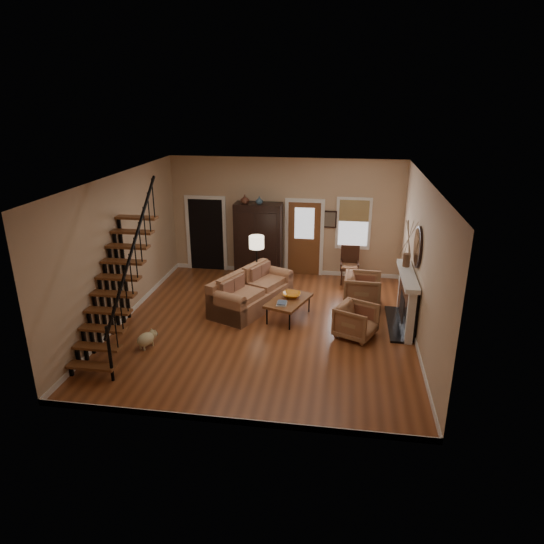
# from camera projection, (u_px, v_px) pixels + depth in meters

# --- Properties ---
(room) EXTENTS (7.00, 7.33, 3.30)m
(room) POSITION_uv_depth(u_px,v_px,m) (260.00, 239.00, 12.06)
(room) COLOR brown
(room) RESTS_ON ground
(staircase) EXTENTS (0.94, 2.80, 3.20)m
(staircase) POSITION_uv_depth(u_px,v_px,m) (114.00, 272.00, 9.52)
(staircase) COLOR brown
(staircase) RESTS_ON ground
(fireplace) EXTENTS (0.33, 1.95, 2.30)m
(fireplace) POSITION_uv_depth(u_px,v_px,m) (409.00, 295.00, 10.66)
(fireplace) COLOR black
(fireplace) RESTS_ON ground
(armoire) EXTENTS (1.30, 0.60, 2.10)m
(armoire) POSITION_uv_depth(u_px,v_px,m) (259.00, 240.00, 13.55)
(armoire) COLOR black
(armoire) RESTS_ON ground
(vase_a) EXTENTS (0.24, 0.24, 0.25)m
(vase_a) POSITION_uv_depth(u_px,v_px,m) (245.00, 199.00, 13.10)
(vase_a) COLOR #4C2619
(vase_a) RESTS_ON armoire
(vase_b) EXTENTS (0.20, 0.20, 0.21)m
(vase_b) POSITION_uv_depth(u_px,v_px,m) (259.00, 200.00, 13.05)
(vase_b) COLOR #334C60
(vase_b) RESTS_ON armoire
(sofa) EXTENTS (1.83, 2.49, 0.85)m
(sofa) POSITION_uv_depth(u_px,v_px,m) (252.00, 291.00, 11.69)
(sofa) COLOR #A8704C
(sofa) RESTS_ON ground
(coffee_table) EXTENTS (1.08, 1.39, 0.47)m
(coffee_table) POSITION_uv_depth(u_px,v_px,m) (289.00, 309.00, 11.19)
(coffee_table) COLOR brown
(coffee_table) RESTS_ON ground
(bowl) EXTENTS (0.42, 0.42, 0.10)m
(bowl) POSITION_uv_depth(u_px,v_px,m) (292.00, 295.00, 11.23)
(bowl) COLOR orange
(bowl) RESTS_ON coffee_table
(books) EXTENTS (0.22, 0.30, 0.06)m
(books) POSITION_uv_depth(u_px,v_px,m) (282.00, 303.00, 10.84)
(books) COLOR beige
(books) RESTS_ON coffee_table
(armchair_left) EXTENTS (1.04, 1.03, 0.72)m
(armchair_left) POSITION_uv_depth(u_px,v_px,m) (356.00, 321.00, 10.29)
(armchair_left) COLOR brown
(armchair_left) RESTS_ON ground
(armchair_right) EXTENTS (0.93, 0.90, 0.81)m
(armchair_right) POSITION_uv_depth(u_px,v_px,m) (363.00, 290.00, 11.83)
(armchair_right) COLOR brown
(armchair_right) RESTS_ON ground
(floor_lamp) EXTENTS (0.42, 0.42, 1.62)m
(floor_lamp) POSITION_uv_depth(u_px,v_px,m) (257.00, 267.00, 12.17)
(floor_lamp) COLOR black
(floor_lamp) RESTS_ON ground
(side_chair) EXTENTS (0.54, 0.54, 1.02)m
(side_chair) POSITION_uv_depth(u_px,v_px,m) (349.00, 265.00, 13.19)
(side_chair) COLOR #361B11
(side_chair) RESTS_ON ground
(dog) EXTENTS (0.44, 0.53, 0.33)m
(dog) POSITION_uv_depth(u_px,v_px,m) (146.00, 340.00, 9.90)
(dog) COLOR beige
(dog) RESTS_ON ground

